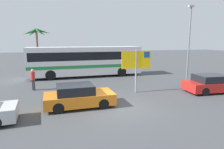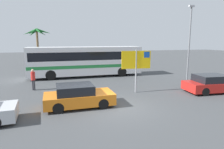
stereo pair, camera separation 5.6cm
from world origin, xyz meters
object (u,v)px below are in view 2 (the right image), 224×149
at_px(bus_front_coach, 86,60).
at_px(ferry_sign, 137,61).
at_px(car_red, 213,84).
at_px(car_orange, 78,96).
at_px(pedestrian_near_sign, 33,78).

bearing_deg(bus_front_coach, ferry_sign, -71.94).
height_order(bus_front_coach, car_red, bus_front_coach).
distance_m(ferry_sign, car_orange, 5.26).
bearing_deg(ferry_sign, pedestrian_near_sign, 163.70).
bearing_deg(bus_front_coach, pedestrian_near_sign, -135.40).
distance_m(bus_front_coach, ferry_sign, 8.14).
bearing_deg(bus_front_coach, car_red, -48.94).
relative_size(bus_front_coach, ferry_sign, 3.70).
distance_m(ferry_sign, pedestrian_near_sign, 8.09).
height_order(car_red, pedestrian_near_sign, pedestrian_near_sign).
relative_size(ferry_sign, car_orange, 0.80).
distance_m(car_red, pedestrian_near_sign, 13.73).
xyz_separation_m(ferry_sign, car_orange, (-4.55, -2.01, -1.69)).
height_order(car_orange, pedestrian_near_sign, pedestrian_near_sign).
bearing_deg(car_orange, pedestrian_near_sign, 119.98).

